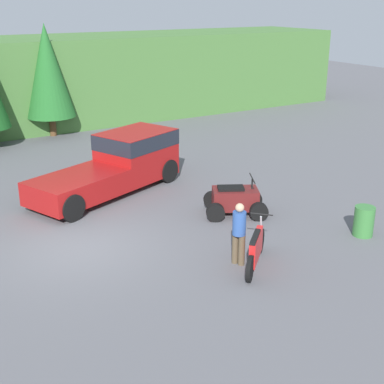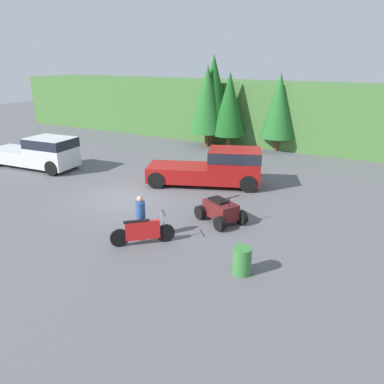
# 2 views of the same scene
# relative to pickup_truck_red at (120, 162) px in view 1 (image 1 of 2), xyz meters

# --- Properties ---
(ground_plane) EXTENTS (80.00, 80.00, 0.00)m
(ground_plane) POSITION_rel_pickup_truck_red_xyz_m (-2.95, -3.87, -1.02)
(ground_plane) COLOR #5B5B60
(tree_right) EXTENTS (2.38, 2.38, 5.41)m
(tree_right) POSITION_rel_pickup_truck_red_xyz_m (0.39, 9.06, 2.16)
(tree_right) COLOR brown
(tree_right) RESTS_ON ground_plane
(pickup_truck_red) EXTENTS (6.09, 3.93, 1.95)m
(pickup_truck_red) POSITION_rel_pickup_truck_red_xyz_m (0.00, 0.00, 0.00)
(pickup_truck_red) COLOR maroon
(pickup_truck_red) RESTS_ON ground_plane
(dirt_bike) EXTENTS (1.76, 1.65, 1.15)m
(dirt_bike) POSITION_rel_pickup_truck_red_xyz_m (0.53, -7.22, -0.55)
(dirt_bike) COLOR black
(dirt_bike) RESTS_ON ground_plane
(quad_atv) EXTENTS (2.31, 2.06, 1.21)m
(quad_atv) POSITION_rel_pickup_truck_red_xyz_m (2.12, -4.09, -0.55)
(quad_atv) COLOR black
(quad_atv) RESTS_ON ground_plane
(rider_person) EXTENTS (0.46, 0.46, 1.67)m
(rider_person) POSITION_rel_pickup_truck_red_xyz_m (0.22, -6.90, -0.11)
(rider_person) COLOR brown
(rider_person) RESTS_ON ground_plane
(steel_barrel) EXTENTS (0.58, 0.58, 0.88)m
(steel_barrel) POSITION_rel_pickup_truck_red_xyz_m (4.35, -7.34, -0.58)
(steel_barrel) COLOR #387A38
(steel_barrel) RESTS_ON ground_plane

